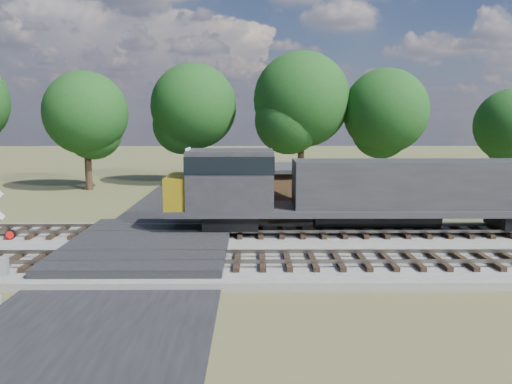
{
  "coord_description": "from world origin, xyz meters",
  "views": [
    {
      "loc": [
        4.62,
        -21.17,
        6.08
      ],
      "look_at": [
        4.77,
        2.0,
        2.53
      ],
      "focal_mm": 35.0,
      "sensor_mm": 36.0,
      "label": 1
    }
  ],
  "objects": [
    {
      "name": "ground",
      "position": [
        0.0,
        0.0,
        0.0
      ],
      "size": [
        160.0,
        160.0,
        0.0
      ],
      "primitive_type": "plane",
      "color": "#4B542C",
      "rests_on": "ground"
    },
    {
      "name": "ballast_bed",
      "position": [
        10.0,
        0.5,
        0.15
      ],
      "size": [
        140.0,
        10.0,
        0.3
      ],
      "primitive_type": "cube",
      "color": "gray",
      "rests_on": "ground"
    },
    {
      "name": "road",
      "position": [
        0.0,
        0.0,
        0.04
      ],
      "size": [
        7.0,
        60.0,
        0.08
      ],
      "primitive_type": "cube",
      "color": "black",
      "rests_on": "ground"
    },
    {
      "name": "crossing_panel",
      "position": [
        0.0,
        0.5,
        0.32
      ],
      "size": [
        7.0,
        9.0,
        0.62
      ],
      "primitive_type": "cube",
      "color": "#262628",
      "rests_on": "ground"
    },
    {
      "name": "track_near",
      "position": [
        3.12,
        -2.0,
        0.41
      ],
      "size": [
        140.0,
        2.6,
        0.33
      ],
      "color": "black",
      "rests_on": "ballast_bed"
    },
    {
      "name": "track_far",
      "position": [
        3.12,
        3.0,
        0.41
      ],
      "size": [
        140.0,
        2.6,
        0.33
      ],
      "color": "black",
      "rests_on": "ballast_bed"
    },
    {
      "name": "crossing_signal_far",
      "position": [
        4.5,
        7.98,
        1.67
      ],
      "size": [
        1.62,
        0.37,
        4.02
      ],
      "rotation": [
        0.0,
        0.0,
        3.24
      ],
      "color": "silver",
      "rests_on": "ground"
    },
    {
      "name": "equipment_shed",
      "position": [
        7.13,
        7.72,
        1.63
      ],
      "size": [
        5.62,
        5.62,
        3.22
      ],
      "rotation": [
        0.0,
        0.0,
        0.21
      ],
      "color": "#4F3822",
      "rests_on": "ground"
    },
    {
      "name": "treeline",
      "position": [
        5.98,
        20.41,
        6.7
      ],
      "size": [
        77.23,
        11.34,
        11.39
      ],
      "color": "black",
      "rests_on": "ground"
    }
  ]
}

